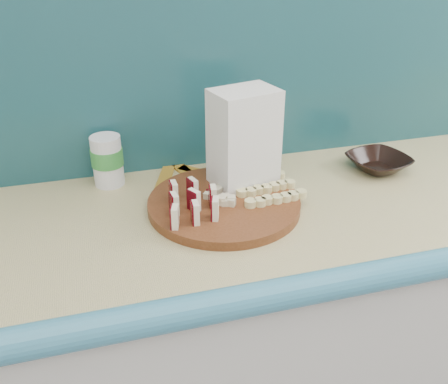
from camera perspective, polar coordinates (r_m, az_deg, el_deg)
name	(u,v)px	position (r m, az deg, el deg)	size (l,w,h in m)	color
kitchen_counter	(286,343)	(1.48, 7.15, -16.71)	(2.20, 0.63, 0.91)	beige
backsplash	(261,69)	(1.36, 4.27, 13.87)	(2.20, 0.02, 0.50)	teal
cutting_board	(224,204)	(1.17, 0.00, -1.35)	(0.36, 0.36, 0.02)	#4E2610
apple_wedges	(191,202)	(1.10, -3.76, -1.17)	(0.12, 0.15, 0.05)	#F8E9C7
apple_chunks	(215,198)	(1.15, -1.04, -0.68)	(0.06, 0.06, 0.02)	beige
banana_slices	(266,188)	(1.20, 4.83, 0.42)	(0.17, 0.15, 0.02)	#DFD388
brown_bowl	(378,163)	(1.41, 17.22, 3.20)	(0.16, 0.16, 0.04)	black
flour_bag	(244,142)	(1.20, 2.27, 5.72)	(0.15, 0.11, 0.26)	silver
canister	(107,160)	(1.28, -13.19, 3.62)	(0.08, 0.08, 0.13)	white
banana_peel	(185,174)	(1.33, -4.53, 2.12)	(0.20, 0.17, 0.01)	gold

